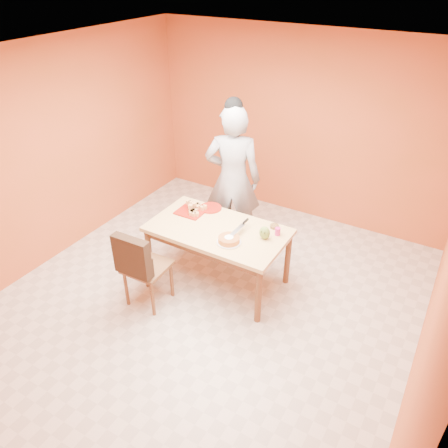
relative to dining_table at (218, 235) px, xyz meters
The scene contains 17 objects.
floor 0.78m from the dining_table, 77.01° to the right, with size 5.00×5.00×0.00m, color beige.
ceiling 2.08m from the dining_table, 77.01° to the right, with size 5.00×5.00×0.00m, color silver.
wall_back 2.21m from the dining_table, 87.45° to the left, with size 4.50×4.50×0.00m, color #C6532D.
wall_left 2.30m from the dining_table, 169.36° to the right, with size 5.00×5.00×0.00m, color #C6532D.
wall_right 2.47m from the dining_table, ahead, with size 5.00×5.00×0.00m, color #C6532D.
dining_table is the anchor object (origin of this frame).
dining_chair 0.90m from the dining_table, 123.70° to the right, with size 0.47×0.55×1.00m.
pastry_pile 0.53m from the dining_table, 160.87° to the left, with size 0.30×0.30×0.10m, color tan, non-canonical shape.
person 0.89m from the dining_table, 107.50° to the left, with size 0.72×0.47×1.97m, color #949496.
pastry_platter 0.52m from the dining_table, 160.87° to the left, with size 0.33×0.33×0.02m, color maroon.
red_dinner_plate 0.48m from the dining_table, 132.29° to the left, with size 0.28×0.28×0.02m, color maroon.
white_cake_plate 0.33m from the dining_table, 35.79° to the right, with size 0.28×0.28×0.01m, color white.
sponge_cake 0.34m from the dining_table, 35.79° to the right, with size 0.24×0.24×0.05m, color #CD7D35.
cake_server 0.31m from the dining_table, ahead, with size 0.05×0.27×0.01m, color silver.
egg_ornament 0.59m from the dining_table, ahead, with size 0.12×0.10×0.16m, color olive.
magenta_glass 0.70m from the dining_table, 19.26° to the left, with size 0.06×0.06×0.09m, color #C71D73.
checker_tin 0.67m from the dining_table, 32.12° to the left, with size 0.10×0.10×0.03m, color #351E0E.
Camera 1 is at (2.12, -3.22, 3.48)m, focal length 35.00 mm.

